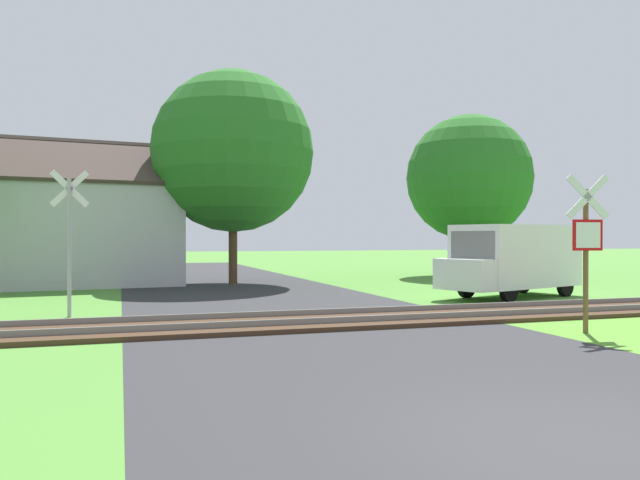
{
  "coord_description": "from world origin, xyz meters",
  "views": [
    {
      "loc": [
        -3.94,
        -4.41,
        1.85
      ],
      "look_at": [
        0.5,
        9.42,
        1.8
      ],
      "focal_mm": 35.0,
      "sensor_mm": 36.0,
      "label": 1
    }
  ],
  "objects_px": {
    "stop_sign_near": "(587,243)",
    "mail_truck": "(513,258)",
    "tree_far": "(469,178)",
    "tree_center": "(233,152)",
    "house": "(68,231)",
    "crossing_sign_far": "(69,232)"
  },
  "relations": [
    {
      "from": "stop_sign_near",
      "to": "mail_truck",
      "type": "relative_size",
      "value": 0.59
    },
    {
      "from": "crossing_sign_far",
      "to": "tree_far",
      "type": "bearing_deg",
      "value": 36.29
    },
    {
      "from": "stop_sign_near",
      "to": "house",
      "type": "xyz_separation_m",
      "value": [
        -10.53,
        16.15,
        0.36
      ]
    },
    {
      "from": "mail_truck",
      "to": "tree_far",
      "type": "bearing_deg",
      "value": -43.24
    },
    {
      "from": "tree_center",
      "to": "stop_sign_near",
      "type": "bearing_deg",
      "value": -73.84
    },
    {
      "from": "tree_center",
      "to": "mail_truck",
      "type": "height_order",
      "value": "tree_center"
    },
    {
      "from": "mail_truck",
      "to": "stop_sign_near",
      "type": "bearing_deg",
      "value": 136.77
    },
    {
      "from": "tree_far",
      "to": "house",
      "type": "bearing_deg",
      "value": -178.3
    },
    {
      "from": "tree_far",
      "to": "tree_center",
      "type": "xyz_separation_m",
      "value": [
        -11.85,
        -1.86,
        0.51
      ]
    },
    {
      "from": "stop_sign_near",
      "to": "crossing_sign_far",
      "type": "relative_size",
      "value": 0.9
    },
    {
      "from": "stop_sign_near",
      "to": "house",
      "type": "relative_size",
      "value": 0.34
    },
    {
      "from": "stop_sign_near",
      "to": "tree_center",
      "type": "bearing_deg",
      "value": -62.49
    },
    {
      "from": "tree_center",
      "to": "crossing_sign_far",
      "type": "bearing_deg",
      "value": -120.67
    },
    {
      "from": "house",
      "to": "mail_truck",
      "type": "bearing_deg",
      "value": -41.28
    },
    {
      "from": "stop_sign_near",
      "to": "tree_center",
      "type": "relative_size",
      "value": 0.36
    },
    {
      "from": "house",
      "to": "tree_far",
      "type": "bearing_deg",
      "value": -4.54
    },
    {
      "from": "stop_sign_near",
      "to": "mail_truck",
      "type": "height_order",
      "value": "stop_sign_near"
    },
    {
      "from": "tree_far",
      "to": "tree_center",
      "type": "distance_m",
      "value": 12.01
    },
    {
      "from": "house",
      "to": "tree_center",
      "type": "bearing_deg",
      "value": -18.21
    },
    {
      "from": "stop_sign_near",
      "to": "tree_far",
      "type": "bearing_deg",
      "value": -102.99
    },
    {
      "from": "crossing_sign_far",
      "to": "tree_far",
      "type": "xyz_separation_m",
      "value": [
        17.26,
        10.98,
        2.79
      ]
    },
    {
      "from": "tree_far",
      "to": "mail_truck",
      "type": "relative_size",
      "value": 1.49
    }
  ]
}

